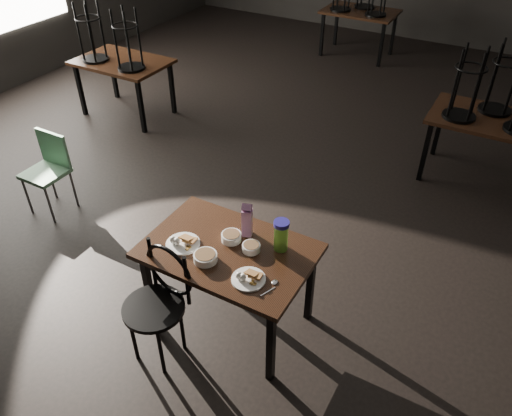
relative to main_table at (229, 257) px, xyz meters
The scene contains 14 objects.
main_table is the anchor object (origin of this frame).
plate_left 0.35m from the main_table, 158.45° to the right, with size 0.25×0.25×0.08m.
plate_right 0.35m from the main_table, 35.72° to the right, with size 0.23×0.23×0.07m.
bowl_near 0.15m from the main_table, 108.61° to the left, with size 0.15×0.15×0.06m.
bowl_far 0.19m from the main_table, 24.02° to the left, with size 0.13×0.13×0.05m.
bowl_big 0.22m from the main_table, 112.44° to the right, with size 0.17×0.17×0.06m.
juice_carton 0.29m from the main_table, 79.46° to the left, with size 0.09×0.09×0.28m.
water_bottle 0.42m from the main_table, 29.97° to the left, with size 0.14×0.14×0.24m.
spoon 0.47m from the main_table, 18.52° to the right, with size 0.05×0.18×0.01m.
bentwood_chair 0.55m from the main_table, 121.29° to the right, with size 0.45×0.44×0.92m.
school_chair 2.40m from the main_table, 169.96° to the left, with size 0.38×0.38×0.81m.
bg_table_left 3.94m from the main_table, 142.73° to the left, with size 1.20×0.80×1.48m.
bg_table_right 3.31m from the main_table, 66.91° to the left, with size 1.20×0.80×1.48m.
bg_table_far 6.21m from the main_table, 101.30° to the left, with size 1.20×0.80×1.48m.
Camera 1 is at (1.74, -3.66, 3.11)m, focal length 35.00 mm.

